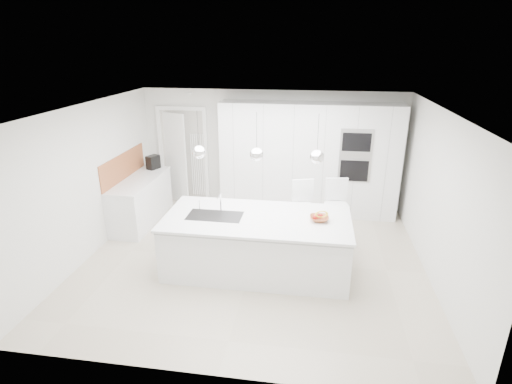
# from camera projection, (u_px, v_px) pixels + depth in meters

# --- Properties ---
(floor) EXTENTS (5.50, 5.50, 0.00)m
(floor) POSITION_uv_depth(u_px,v_px,m) (253.00, 260.00, 6.64)
(floor) COLOR #BDB09A
(floor) RESTS_ON ground
(wall_back) EXTENTS (5.50, 0.00, 5.50)m
(wall_back) POSITION_uv_depth(u_px,v_px,m) (271.00, 150.00, 8.52)
(wall_back) COLOR silver
(wall_back) RESTS_ON ground
(wall_left) EXTENTS (0.00, 5.00, 5.00)m
(wall_left) POSITION_uv_depth(u_px,v_px,m) (89.00, 181.00, 6.59)
(wall_left) COLOR silver
(wall_left) RESTS_ON ground
(ceiling) EXTENTS (5.50, 5.50, 0.00)m
(ceiling) POSITION_uv_depth(u_px,v_px,m) (253.00, 109.00, 5.77)
(ceiling) COLOR white
(ceiling) RESTS_ON wall_back
(tall_cabinets) EXTENTS (3.60, 0.60, 2.30)m
(tall_cabinets) POSITION_uv_depth(u_px,v_px,m) (308.00, 160.00, 8.17)
(tall_cabinets) COLOR white
(tall_cabinets) RESTS_ON floor
(oven_stack) EXTENTS (0.62, 0.04, 1.05)m
(oven_stack) POSITION_uv_depth(u_px,v_px,m) (355.00, 156.00, 7.68)
(oven_stack) COLOR #A5A5A8
(oven_stack) RESTS_ON tall_cabinets
(doorway_frame) EXTENTS (1.11, 0.08, 2.13)m
(doorway_frame) POSITION_uv_depth(u_px,v_px,m) (184.00, 157.00, 8.84)
(doorway_frame) COLOR white
(doorway_frame) RESTS_ON floor
(hallway_door) EXTENTS (0.76, 0.38, 2.00)m
(hallway_door) POSITION_uv_depth(u_px,v_px,m) (172.00, 158.00, 8.84)
(hallway_door) COLOR white
(hallway_door) RESTS_ON floor
(radiator) EXTENTS (0.32, 0.04, 1.40)m
(radiator) POSITION_uv_depth(u_px,v_px,m) (198.00, 165.00, 8.85)
(radiator) COLOR white
(radiator) RESTS_ON floor
(left_base_cabinets) EXTENTS (0.60, 1.80, 0.86)m
(left_base_cabinets) POSITION_uv_depth(u_px,v_px,m) (141.00, 201.00, 7.95)
(left_base_cabinets) COLOR white
(left_base_cabinets) RESTS_ON floor
(left_worktop) EXTENTS (0.62, 1.82, 0.04)m
(left_worktop) POSITION_uv_depth(u_px,v_px,m) (139.00, 180.00, 7.79)
(left_worktop) COLOR white
(left_worktop) RESTS_ON left_base_cabinets
(oak_backsplash) EXTENTS (0.02, 1.80, 0.50)m
(oak_backsplash) POSITION_uv_depth(u_px,v_px,m) (124.00, 166.00, 7.73)
(oak_backsplash) COLOR #AC5E33
(oak_backsplash) RESTS_ON wall_left
(island_base) EXTENTS (2.80, 1.20, 0.86)m
(island_base) POSITION_uv_depth(u_px,v_px,m) (257.00, 246.00, 6.20)
(island_base) COLOR white
(island_base) RESTS_ON floor
(island_worktop) EXTENTS (2.84, 1.40, 0.04)m
(island_worktop) POSITION_uv_depth(u_px,v_px,m) (257.00, 218.00, 6.09)
(island_worktop) COLOR white
(island_worktop) RESTS_ON island_base
(island_sink) EXTENTS (0.84, 0.44, 0.18)m
(island_sink) POSITION_uv_depth(u_px,v_px,m) (215.00, 221.00, 6.16)
(island_sink) COLOR #3F3F42
(island_sink) RESTS_ON island_worktop
(island_tap) EXTENTS (0.02, 0.02, 0.30)m
(island_tap) POSITION_uv_depth(u_px,v_px,m) (221.00, 202.00, 6.25)
(island_tap) COLOR white
(island_tap) RESTS_ON island_worktop
(pendant_left) EXTENTS (0.20, 0.20, 0.20)m
(pendant_left) POSITION_uv_depth(u_px,v_px,m) (199.00, 152.00, 5.81)
(pendant_left) COLOR white
(pendant_left) RESTS_ON ceiling
(pendant_mid) EXTENTS (0.20, 0.20, 0.20)m
(pendant_mid) POSITION_uv_depth(u_px,v_px,m) (257.00, 154.00, 5.69)
(pendant_mid) COLOR white
(pendant_mid) RESTS_ON ceiling
(pendant_right) EXTENTS (0.20, 0.20, 0.20)m
(pendant_right) POSITION_uv_depth(u_px,v_px,m) (317.00, 157.00, 5.57)
(pendant_right) COLOR white
(pendant_right) RESTS_ON ceiling
(fruit_bowl) EXTENTS (0.31, 0.31, 0.07)m
(fruit_bowl) POSITION_uv_depth(u_px,v_px,m) (319.00, 218.00, 5.95)
(fruit_bowl) COLOR #AC5E33
(fruit_bowl) RESTS_ON island_worktop
(espresso_machine) EXTENTS (0.26, 0.31, 0.28)m
(espresso_machine) POSITION_uv_depth(u_px,v_px,m) (153.00, 162.00, 8.38)
(espresso_machine) COLOR black
(espresso_machine) RESTS_ON left_worktop
(bar_stool_left) EXTENTS (0.54, 0.64, 1.20)m
(bar_stool_left) POSITION_uv_depth(u_px,v_px,m) (301.00, 216.00, 6.88)
(bar_stool_left) COLOR white
(bar_stool_left) RESTS_ON floor
(bar_stool_right) EXTENTS (0.49, 0.61, 1.21)m
(bar_stool_right) POSITION_uv_depth(u_px,v_px,m) (335.00, 215.00, 6.90)
(bar_stool_right) COLOR white
(bar_stool_right) RESTS_ON floor
(apple_a) EXTENTS (0.08, 0.08, 0.08)m
(apple_a) POSITION_uv_depth(u_px,v_px,m) (315.00, 217.00, 5.92)
(apple_a) COLOR red
(apple_a) RESTS_ON fruit_bowl
(apple_b) EXTENTS (0.07, 0.07, 0.07)m
(apple_b) POSITION_uv_depth(u_px,v_px,m) (316.00, 216.00, 5.96)
(apple_b) COLOR red
(apple_b) RESTS_ON fruit_bowl
(apple_c) EXTENTS (0.08, 0.08, 0.08)m
(apple_c) POSITION_uv_depth(u_px,v_px,m) (318.00, 216.00, 5.94)
(apple_c) COLOR red
(apple_c) RESTS_ON fruit_bowl
(apple_extra_3) EXTENTS (0.07, 0.07, 0.07)m
(apple_extra_3) POSITION_uv_depth(u_px,v_px,m) (321.00, 216.00, 5.95)
(apple_extra_3) COLOR red
(apple_extra_3) RESTS_ON fruit_bowl
(banana_bunch) EXTENTS (0.23, 0.17, 0.21)m
(banana_bunch) POSITION_uv_depth(u_px,v_px,m) (322.00, 214.00, 5.91)
(banana_bunch) COLOR yellow
(banana_bunch) RESTS_ON fruit_bowl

